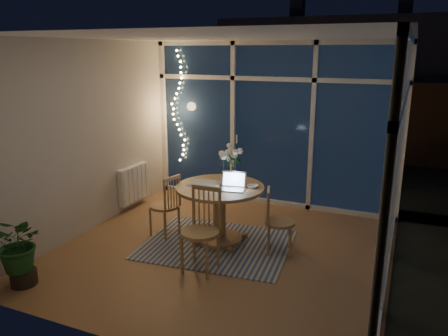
# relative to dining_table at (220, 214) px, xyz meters

# --- Properties ---
(floor) EXTENTS (4.00, 4.00, 0.00)m
(floor) POSITION_rel_dining_table_xyz_m (0.14, -0.23, -0.39)
(floor) COLOR #9C7244
(floor) RESTS_ON ground
(ceiling) EXTENTS (4.00, 4.00, 0.00)m
(ceiling) POSITION_rel_dining_table_xyz_m (0.14, -0.23, 2.21)
(ceiling) COLOR white
(ceiling) RESTS_ON wall_back
(wall_back) EXTENTS (4.00, 0.04, 2.60)m
(wall_back) POSITION_rel_dining_table_xyz_m (0.14, 1.77, 0.91)
(wall_back) COLOR beige
(wall_back) RESTS_ON floor
(wall_front) EXTENTS (4.00, 0.04, 2.60)m
(wall_front) POSITION_rel_dining_table_xyz_m (0.14, -2.23, 0.91)
(wall_front) COLOR beige
(wall_front) RESTS_ON floor
(wall_left) EXTENTS (0.04, 4.00, 2.60)m
(wall_left) POSITION_rel_dining_table_xyz_m (-1.86, -0.23, 0.91)
(wall_left) COLOR beige
(wall_left) RESTS_ON floor
(wall_right) EXTENTS (0.04, 4.00, 2.60)m
(wall_right) POSITION_rel_dining_table_xyz_m (2.14, -0.23, 0.91)
(wall_right) COLOR beige
(wall_right) RESTS_ON floor
(window_wall_back) EXTENTS (4.00, 0.10, 2.60)m
(window_wall_back) POSITION_rel_dining_table_xyz_m (0.14, 1.73, 0.91)
(window_wall_back) COLOR white
(window_wall_back) RESTS_ON floor
(window_wall_right) EXTENTS (0.10, 4.00, 2.60)m
(window_wall_right) POSITION_rel_dining_table_xyz_m (2.10, -0.23, 0.91)
(window_wall_right) COLOR white
(window_wall_right) RESTS_ON floor
(radiator) EXTENTS (0.10, 0.70, 0.58)m
(radiator) POSITION_rel_dining_table_xyz_m (-1.80, 0.67, 0.01)
(radiator) COLOR white
(radiator) RESTS_ON wall_left
(fairy_lights) EXTENTS (0.24, 0.10, 1.85)m
(fairy_lights) POSITION_rel_dining_table_xyz_m (-1.51, 1.65, 1.14)
(fairy_lights) COLOR #EDB85E
(fairy_lights) RESTS_ON window_wall_back
(garden_patio) EXTENTS (12.00, 6.00, 0.10)m
(garden_patio) POSITION_rel_dining_table_xyz_m (0.64, 4.77, -0.45)
(garden_patio) COLOR black
(garden_patio) RESTS_ON ground
(garden_fence) EXTENTS (11.00, 0.08, 1.80)m
(garden_fence) POSITION_rel_dining_table_xyz_m (0.14, 5.27, 0.51)
(garden_fence) COLOR #3E2B16
(garden_fence) RESTS_ON ground
(neighbour_roof) EXTENTS (7.00, 3.00, 2.20)m
(neighbour_roof) POSITION_rel_dining_table_xyz_m (0.44, 8.27, 1.81)
(neighbour_roof) COLOR #31323B
(neighbour_roof) RESTS_ON ground
(garden_shrubs) EXTENTS (0.90, 0.90, 0.90)m
(garden_shrubs) POSITION_rel_dining_table_xyz_m (-0.66, 3.17, 0.06)
(garden_shrubs) COLOR #193216
(garden_shrubs) RESTS_ON ground
(rug) EXTENTS (1.98, 1.64, 0.01)m
(rug) POSITION_rel_dining_table_xyz_m (0.00, -0.10, -0.38)
(rug) COLOR beige
(rug) RESTS_ON floor
(dining_table) EXTENTS (1.23, 1.23, 0.77)m
(dining_table) POSITION_rel_dining_table_xyz_m (0.00, 0.00, 0.00)
(dining_table) COLOR #A8824C
(dining_table) RESTS_ON floor
(chair_left) EXTENTS (0.48, 0.48, 0.87)m
(chair_left) POSITION_rel_dining_table_xyz_m (-0.79, -0.08, 0.05)
(chair_left) COLOR #A8824C
(chair_left) RESTS_ON floor
(chair_right) EXTENTS (0.48, 0.48, 0.84)m
(chair_right) POSITION_rel_dining_table_xyz_m (0.80, 0.01, 0.03)
(chair_right) COLOR #A8824C
(chair_right) RESTS_ON floor
(chair_front) EXTENTS (0.46, 0.46, 0.98)m
(chair_front) POSITION_rel_dining_table_xyz_m (0.10, -0.79, 0.10)
(chair_front) COLOR #A8824C
(chair_front) RESTS_ON floor
(laptop) EXTENTS (0.35, 0.32, 0.23)m
(laptop) POSITION_rel_dining_table_xyz_m (0.20, -0.08, 0.50)
(laptop) COLOR silver
(laptop) RESTS_ON dining_table
(flower_vase) EXTENTS (0.22, 0.22, 0.21)m
(flower_vase) POSITION_rel_dining_table_xyz_m (0.08, 0.22, 0.49)
(flower_vase) COLOR white
(flower_vase) RESTS_ON dining_table
(bowl) EXTENTS (0.16, 0.16, 0.04)m
(bowl) POSITION_rel_dining_table_xyz_m (0.41, 0.10, 0.41)
(bowl) COLOR white
(bowl) RESTS_ON dining_table
(newspapers) EXTENTS (0.41, 0.33, 0.01)m
(newspapers) POSITION_rel_dining_table_xyz_m (-0.21, -0.00, 0.39)
(newspapers) COLOR white
(newspapers) RESTS_ON dining_table
(phone) EXTENTS (0.11, 0.06, 0.01)m
(phone) POSITION_rel_dining_table_xyz_m (-0.03, -0.17, 0.39)
(phone) COLOR black
(phone) RESTS_ON dining_table
(potted_plant) EXTENTS (0.63, 0.58, 0.76)m
(potted_plant) POSITION_rel_dining_table_xyz_m (-1.51, -1.83, -0.01)
(potted_plant) COLOR #1C4E1F
(potted_plant) RESTS_ON floor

